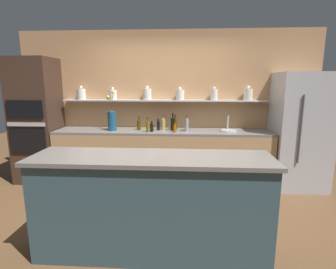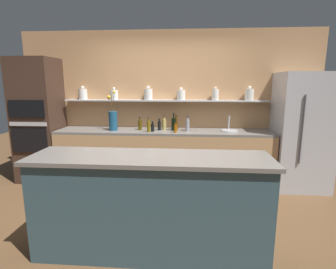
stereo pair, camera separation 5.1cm
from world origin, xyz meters
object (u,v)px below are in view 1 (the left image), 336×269
Objects in this scene: bottle_spirit_3 at (175,123)px; bottle_sauce_6 at (158,125)px; oven_tower at (37,121)px; bottle_oil_2 at (148,126)px; bottle_spirit_8 at (187,125)px; refrigerator at (300,131)px; bottle_sauce_5 at (152,127)px; bottle_sauce_7 at (175,128)px; bottle_spirit_0 at (163,124)px; bottle_oil_1 at (139,125)px; bottle_wine_4 at (173,124)px; flower_vase at (112,120)px; sink_fixture at (228,130)px; bottle_sauce_9 at (187,125)px.

bottle_sauce_6 is (-0.28, -0.07, -0.02)m from bottle_spirit_3.
oven_tower is 8.89× the size of bottle_oil_2.
oven_tower is 10.77× the size of bottle_sauce_6.
bottle_spirit_8 is (2.59, -0.06, -0.04)m from oven_tower.
bottle_sauce_6 is (-2.32, 0.06, 0.07)m from refrigerator.
bottle_sauce_7 is at bearing -8.32° from bottle_sauce_5.
oven_tower reaches higher than bottle_spirit_8.
bottle_sauce_5 is at bearing -128.81° from bottle_spirit_0.
bottle_oil_1 is 1.33× the size of bottle_sauce_7.
bottle_oil_1 is 0.33m from bottle_sauce_6.
bottle_spirit_8 reaches higher than bottle_spirit_0.
bottle_spirit_3 is (0.61, 0.08, 0.02)m from bottle_oil_1.
oven_tower is at bearing -179.75° from bottle_wine_4.
refrigerator is at bearing 3.06° from bottle_oil_2.
bottle_oil_1 is 0.75× the size of bottle_wine_4.
bottle_sauce_5 is (0.68, -0.06, -0.11)m from flower_vase.
sink_fixture reaches higher than bottle_sauce_6.
oven_tower is 2.12m from bottle_sauce_6.
flower_vase is 2.21× the size of bottle_wine_4.
bottle_spirit_3 is at bearing 66.70° from bottle_wine_4.
refrigerator is 8.38× the size of bottle_oil_1.
bottle_spirit_0 is 1.35× the size of bottle_sauce_5.
bottle_spirit_8 is (0.81, -0.08, 0.02)m from bottle_oil_1.
bottle_wine_4 reaches higher than bottle_sauce_5.
bottle_sauce_7 is at bearing -0.82° from bottle_oil_2.
bottle_wine_4 reaches higher than bottle_spirit_8.
bottle_spirit_3 reaches higher than bottle_spirit_8.
bottle_oil_1 is at bearing 174.58° from bottle_spirit_8.
oven_tower is at bearing 175.84° from bottle_sauce_7.
sink_fixture is (3.29, 0.01, -0.12)m from oven_tower.
bottle_spirit_0 is 0.98× the size of bottle_oil_2.
refrigerator reaches higher than bottle_spirit_8.
refrigerator is 8.00× the size of bottle_spirit_0.
bottle_spirit_0 reaches higher than bottle_sauce_9.
bottle_sauce_6 is at bearing 176.98° from bottle_wine_4.
bottle_sauce_6 reaches higher than bottle_sauce_5.
sink_fixture is at bearing 0.22° from oven_tower.
bottle_spirit_0 is 0.35m from bottle_oil_2.
refrigerator is 2.07m from bottle_wine_4.
bottle_spirit_0 is at bearing 48.75° from bottle_oil_2.
oven_tower reaches higher than bottle_sauce_5.
flower_vase is at bearing -177.96° from sink_fixture.
refrigerator is 2.24m from bottle_spirit_0.
bottle_oil_2 is 0.80× the size of bottle_wine_4.
bottle_sauce_5 is 0.60m from bottle_sauce_9.
bottle_sauce_6 is at bearing 1.01° from bottle_oil_1.
flower_vase reaches higher than bottle_spirit_8.
bottle_sauce_7 is (0.00, -0.27, -0.04)m from bottle_spirit_3.
bottle_oil_2 reaches higher than bottle_sauce_9.
bottle_wine_4 is at bearing -26.28° from bottle_spirit_0.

